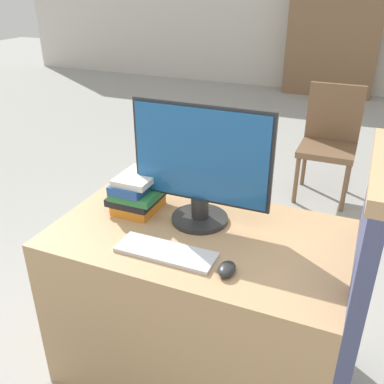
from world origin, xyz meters
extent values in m
cube|color=tan|center=(0.00, 0.36, 0.38)|extent=(1.20, 0.72, 0.76)
cube|color=#474C70|center=(0.62, 0.30, 0.57)|extent=(0.05, 0.61, 1.15)
cube|color=tan|center=(0.62, 0.30, 1.17)|extent=(0.07, 0.61, 0.05)
cylinder|color=#282828|center=(-0.03, 0.45, 0.77)|extent=(0.24, 0.24, 0.02)
cylinder|color=#282828|center=(-0.03, 0.45, 0.82)|extent=(0.07, 0.07, 0.09)
cube|color=#282828|center=(-0.03, 0.45, 1.06)|extent=(0.59, 0.01, 0.41)
cube|color=#1E5693|center=(-0.03, 0.45, 1.06)|extent=(0.56, 0.02, 0.38)
cube|color=silver|center=(-0.06, 0.17, 0.76)|extent=(0.38, 0.13, 0.02)
ellipsoid|color=#262626|center=(0.19, 0.14, 0.77)|extent=(0.06, 0.09, 0.04)
cube|color=orange|center=(-0.32, 0.43, 0.78)|extent=(0.17, 0.21, 0.04)
cube|color=#232328|center=(-0.34, 0.44, 0.81)|extent=(0.20, 0.22, 0.03)
cube|color=#2D7F42|center=(-0.32, 0.45, 0.84)|extent=(0.19, 0.24, 0.03)
cube|color=#285199|center=(-0.33, 0.43, 0.88)|extent=(0.14, 0.22, 0.04)
cube|color=silver|center=(-0.32, 0.43, 0.91)|extent=(0.15, 0.20, 0.03)
cylinder|color=brown|center=(0.10, 2.22, 0.20)|extent=(0.04, 0.04, 0.41)
cylinder|color=brown|center=(0.48, 2.22, 0.20)|extent=(0.04, 0.04, 0.41)
cylinder|color=brown|center=(0.10, 2.60, 0.20)|extent=(0.04, 0.04, 0.41)
cylinder|color=brown|center=(0.48, 2.60, 0.20)|extent=(0.04, 0.04, 0.41)
cube|color=brown|center=(0.29, 2.41, 0.43)|extent=(0.44, 0.44, 0.05)
cube|color=brown|center=(0.29, 2.61, 0.69)|extent=(0.44, 0.04, 0.47)
cube|color=#846042|center=(-0.15, 6.12, 0.92)|extent=(1.36, 0.32, 1.84)
camera|label=1|loc=(0.55, -1.02, 1.69)|focal=40.00mm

